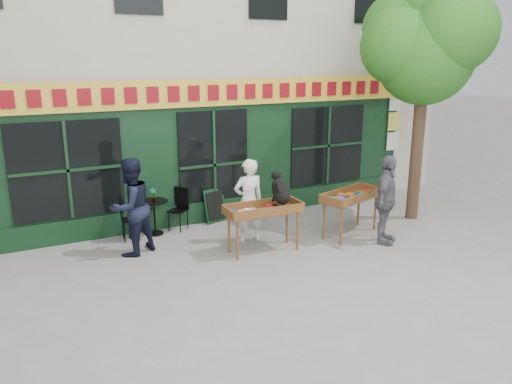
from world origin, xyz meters
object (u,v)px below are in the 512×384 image
at_px(book_cart_center, 263,212).
at_px(man_left, 131,207).
at_px(dog, 280,187).
at_px(book_cart_right, 351,198).
at_px(man_right, 386,200).
at_px(bistro_table, 154,210).
at_px(woman, 249,201).

relative_size(book_cart_center, man_left, 0.79).
xyz_separation_m(dog, man_left, (-2.69, 1.12, -0.33)).
relative_size(book_cart_right, man_right, 0.87).
height_order(dog, bistro_table, dog).
xyz_separation_m(dog, man_right, (2.10, -0.70, -0.36)).
relative_size(book_cart_center, man_right, 0.82).
bearing_deg(man_left, woman, 142.35).
height_order(woman, bistro_table, woman).
distance_m(dog, man_right, 2.25).
xyz_separation_m(book_cart_center, book_cart_right, (2.15, -0.00, 0.00)).
height_order(book_cart_center, dog, dog).
relative_size(dog, bistro_table, 0.79).
distance_m(woman, man_right, 2.83).
distance_m(book_cart_right, man_left, 4.62).
distance_m(dog, book_cart_right, 1.86).
relative_size(dog, man_left, 0.31).
distance_m(man_right, bistro_table, 4.93).
relative_size(woman, man_right, 0.95).
bearing_deg(bistro_table, man_right, -33.62).
distance_m(book_cart_center, man_right, 2.57).
distance_m(book_cart_center, man_left, 2.57).
distance_m(book_cart_right, man_right, 0.81).
bearing_deg(woman, bistro_table, -36.22).
xyz_separation_m(man_right, man_left, (-4.79, 1.82, 0.03)).
height_order(dog, man_left, man_left).
relative_size(book_cart_right, man_left, 0.84).
bearing_deg(man_left, bistro_table, -155.39).
height_order(man_right, man_left, man_left).
distance_m(woman, bistro_table, 2.13).
relative_size(dog, woman, 0.34).
height_order(book_cart_right, man_left, man_left).
relative_size(bistro_table, man_left, 0.39).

